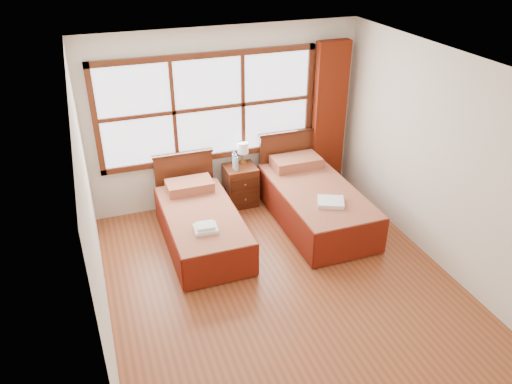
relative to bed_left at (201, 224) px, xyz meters
name	(u,v)px	position (x,y,z in m)	size (l,w,h in m)	color
floor	(282,284)	(0.69, -1.20, -0.28)	(4.50, 4.50, 0.00)	brown
ceiling	(290,68)	(0.69, -1.20, 2.32)	(4.50, 4.50, 0.00)	white
wall_back	(226,118)	(0.69, 1.05, 1.02)	(4.00, 4.00, 0.00)	silver
wall_left	(92,222)	(-1.31, -1.20, 1.02)	(4.50, 4.50, 0.00)	silver
wall_right	(441,161)	(2.69, -1.20, 1.02)	(4.50, 4.50, 0.00)	silver
window	(209,108)	(0.44, 1.01, 1.22)	(3.16, 0.06, 1.56)	white
curtain	(329,117)	(2.29, 0.91, 0.89)	(0.50, 0.16, 2.30)	maroon
bed_left	(201,224)	(0.00, 0.00, 0.00)	(0.94, 1.96, 0.91)	#3E1A0C
bed_right	(314,201)	(1.65, 0.00, 0.03)	(1.05, 2.07, 1.02)	#3E1A0C
nightstand	(241,185)	(0.82, 0.80, 0.03)	(0.46, 0.46, 0.62)	#542412
towels_left	(206,228)	(-0.05, -0.48, 0.24)	(0.30, 0.27, 0.08)	white
towels_right	(331,202)	(1.64, -0.51, 0.29)	(0.43, 0.41, 0.05)	white
lamp	(243,148)	(0.90, 0.93, 0.57)	(0.17, 0.17, 0.32)	gold
bottle_near	(235,161)	(0.72, 0.78, 0.46)	(0.07, 0.07, 0.26)	#A8C4D9
bottle_far	(236,163)	(0.73, 0.72, 0.44)	(0.06, 0.06, 0.23)	#A8C4D9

